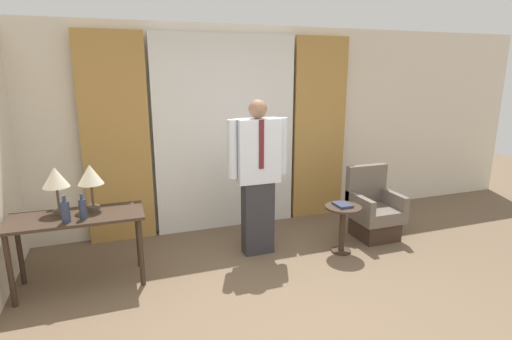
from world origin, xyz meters
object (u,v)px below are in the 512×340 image
at_px(table_lamp_right, 90,176).
at_px(desk, 77,226).
at_px(bottle_near_edge, 83,209).
at_px(book, 343,205).
at_px(armchair, 373,212).
at_px(side_table, 343,221).
at_px(bottle_by_lamp, 65,211).
at_px(table_lamp_left, 56,179).
at_px(person, 258,173).

bearing_deg(table_lamp_right, desk, -140.18).
distance_m(desk, bottle_near_edge, 0.26).
bearing_deg(table_lamp_right, book, -7.25).
bearing_deg(armchair, bottle_near_edge, -177.01).
distance_m(table_lamp_right, book, 2.78).
bearing_deg(side_table, table_lamp_right, 172.51).
bearing_deg(bottle_by_lamp, bottle_near_edge, 14.35).
relative_size(table_lamp_right, bottle_by_lamp, 1.79).
bearing_deg(desk, table_lamp_left, 140.18).
bearing_deg(armchair, table_lamp_left, 178.80).
height_order(table_lamp_left, armchair, table_lamp_left).
relative_size(desk, side_table, 2.19).
bearing_deg(bottle_by_lamp, person, 7.75).
distance_m(table_lamp_left, side_table, 3.13).
bearing_deg(book, desk, 175.73).
relative_size(person, armchair, 1.98).
xyz_separation_m(desk, side_table, (2.87, -0.23, -0.24)).
distance_m(person, armchair, 1.71).
height_order(table_lamp_left, side_table, table_lamp_left).
height_order(bottle_near_edge, book, bottle_near_edge).
distance_m(side_table, book, 0.20).
bearing_deg(person, table_lamp_left, 179.42).
distance_m(bottle_by_lamp, side_table, 2.98).
bearing_deg(table_lamp_left, table_lamp_right, 0.00).
xyz_separation_m(table_lamp_right, person, (1.77, -0.02, -0.11)).
xyz_separation_m(table_lamp_right, book, (2.71, -0.34, -0.50)).
relative_size(bottle_near_edge, bottle_by_lamp, 0.95).
height_order(bottle_near_edge, side_table, bottle_near_edge).
relative_size(person, book, 8.26).
bearing_deg(bottle_near_edge, armchair, 2.99).
xyz_separation_m(table_lamp_right, bottle_near_edge, (-0.08, -0.26, -0.25)).
relative_size(desk, bottle_near_edge, 5.09).
distance_m(desk, table_lamp_right, 0.50).
height_order(table_lamp_right, person, person).
bearing_deg(bottle_near_edge, table_lamp_left, 132.48).
height_order(desk, book, desk).
height_order(table_lamp_left, bottle_near_edge, table_lamp_left).
relative_size(desk, bottle_by_lamp, 4.86).
distance_m(bottle_near_edge, armchair, 3.47).
height_order(bottle_by_lamp, side_table, bottle_by_lamp).
distance_m(table_lamp_right, armchair, 3.44).
xyz_separation_m(table_lamp_left, side_table, (3.03, -0.36, -0.70)).
xyz_separation_m(bottle_by_lamp, side_table, (2.94, -0.06, -0.46)).
distance_m(bottle_near_edge, side_table, 2.83).
relative_size(bottle_by_lamp, armchair, 0.28).
xyz_separation_m(bottle_by_lamp, armchair, (3.58, 0.22, -0.52)).
bearing_deg(side_table, armchair, 23.82).
relative_size(bottle_near_edge, book, 1.13).
bearing_deg(bottle_near_edge, person, 7.22).
distance_m(bottle_by_lamp, book, 2.95).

